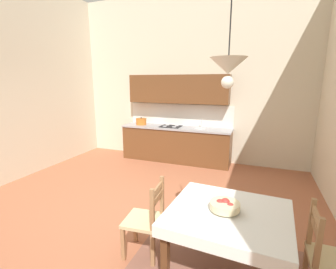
% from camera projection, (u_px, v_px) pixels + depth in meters
% --- Properties ---
extents(ground_plane, '(6.49, 6.84, 0.10)m').
position_uv_depth(ground_plane, '(130.00, 219.00, 3.75)').
color(ground_plane, '#A86042').
extents(wall_back, '(6.49, 0.12, 4.18)m').
position_uv_depth(wall_back, '(189.00, 79.00, 6.19)').
color(wall_back, beige).
rests_on(wall_back, ground_plane).
extents(kitchen_cabinetry, '(2.82, 0.63, 2.20)m').
position_uv_depth(kitchen_cabinetry, '(176.00, 128.00, 6.23)').
color(kitchen_cabinetry, brown).
rests_on(kitchen_cabinetry, ground_plane).
extents(dining_table, '(1.25, 1.13, 0.75)m').
position_uv_depth(dining_table, '(228.00, 223.00, 2.47)').
color(dining_table, '#56331C').
rests_on(dining_table, ground_plane).
extents(dining_chair_tv_side, '(0.46, 0.46, 0.93)m').
position_uv_depth(dining_chair_tv_side, '(146.00, 220.00, 2.85)').
color(dining_chair_tv_side, '#D1BC89').
rests_on(dining_chair_tv_side, ground_plane).
extents(dining_chair_window_side, '(0.42, 0.42, 0.93)m').
position_uv_depth(dining_chair_window_side, '(329.00, 259.00, 2.22)').
color(dining_chair_window_side, '#D1BC89').
rests_on(dining_chair_window_side, ground_plane).
extents(fruit_bowl, '(0.30, 0.30, 0.12)m').
position_uv_depth(fruit_bowl, '(225.00, 206.00, 2.43)').
color(fruit_bowl, beige).
rests_on(fruit_bowl, dining_table).
extents(pendant_lamp, '(0.32, 0.32, 0.80)m').
position_uv_depth(pendant_lamp, '(228.00, 67.00, 2.08)').
color(pendant_lamp, black).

